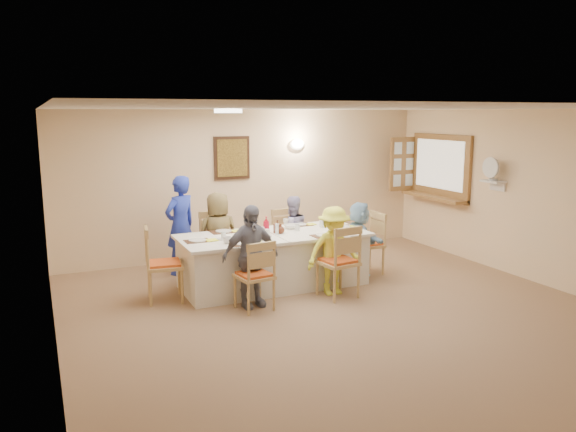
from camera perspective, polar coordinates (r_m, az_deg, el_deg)
name	(u,v)px	position (r m, az deg, el deg)	size (l,w,h in m)	color
ground	(351,320)	(6.88, 6.44, -10.47)	(7.00, 7.00, 0.00)	#A47A54
room_walls	(354,195)	(6.49, 6.71, 2.11)	(7.00, 7.00, 7.00)	beige
wall_picture	(232,158)	(9.49, -5.72, 5.89)	(0.62, 0.05, 0.72)	black
wall_sconce	(297,144)	(9.90, 0.95, 7.29)	(0.26, 0.09, 0.18)	white
ceiling_light	(228,111)	(7.38, -6.10, 10.57)	(0.36, 0.36, 0.05)	white
serving_hatch	(441,167)	(10.30, 15.24, 4.82)	(0.06, 1.50, 1.15)	olive
hatch_sill	(434,197)	(10.28, 14.58, 1.89)	(0.30, 1.50, 0.05)	olive
shutter_door	(403,164)	(10.74, 11.58, 5.19)	(0.55, 0.04, 1.00)	olive
fan_shelf	(493,181)	(9.25, 20.13, 3.32)	(0.22, 0.36, 0.03)	white
desk_fan	(492,172)	(9.22, 20.05, 4.24)	(0.30, 0.30, 0.28)	#A5A5A8
dining_table	(273,260)	(8.02, -1.49, -4.48)	(2.67, 1.13, 0.76)	white
chair_back_left	(216,245)	(8.53, -7.31, -2.90)	(0.47, 0.47, 0.98)	tan
chair_back_right	(289,239)	(8.95, 0.06, -2.33)	(0.45, 0.45, 0.93)	tan
chair_front_left	(254,274)	(7.07, -3.46, -5.93)	(0.44, 0.44, 0.91)	tan
chair_front_right	(338,261)	(7.55, 5.09, -4.53)	(0.48, 0.48, 1.00)	tan
chair_left_end	(165,263)	(7.55, -12.43, -4.73)	(0.48, 0.48, 1.01)	tan
chair_right_end	(366,243)	(8.70, 7.97, -2.75)	(0.46, 0.46, 0.95)	tan
diner_back_left	(218,236)	(8.38, -7.09, -1.99)	(0.65, 0.43, 1.31)	brown
diner_back_right	(292,233)	(8.82, 0.39, -1.74)	(0.58, 0.46, 1.17)	#A099C7
diner_front_left	(251,256)	(7.13, -3.83, -4.10)	(0.80, 0.40, 1.32)	gray
diner_front_right	(334,251)	(7.63, 4.66, -3.55)	(0.79, 0.47, 1.21)	#F5F743
diner_right_end	(359,238)	(8.61, 7.25, -2.27)	(0.46, 1.08, 1.13)	#91BDDF
caregiver	(181,225)	(8.69, -10.86, -0.93)	(0.66, 0.58, 1.52)	#263ABE
placemat_fl	(243,244)	(7.34, -4.55, -2.85)	(0.33, 0.25, 0.01)	#472B19
plate_fl	(243,243)	(7.34, -4.55, -2.78)	(0.26, 0.26, 0.02)	white
napkin_fl	(258,243)	(7.35, -3.10, -2.75)	(0.14, 0.14, 0.01)	#F9FF35
placemat_fr	(325,236)	(7.82, 3.76, -2.02)	(0.36, 0.27, 0.01)	#472B19
plate_fr	(325,235)	(7.81, 3.76, -1.95)	(0.25, 0.25, 0.02)	white
napkin_fr	(338,235)	(7.86, 5.09, -1.92)	(0.15, 0.15, 0.01)	#F9FF35
placemat_bl	(224,232)	(8.12, -6.56, -1.59)	(0.37, 0.28, 0.01)	#472B19
plate_bl	(224,231)	(8.12, -6.56, -1.52)	(0.23, 0.23, 0.01)	white
napkin_bl	(237,231)	(8.12, -5.25, -1.51)	(0.14, 0.14, 0.01)	#F9FF35
placemat_br	(299,225)	(8.55, 1.12, -0.91)	(0.37, 0.28, 0.01)	#472B19
plate_br	(299,224)	(8.55, 1.12, -0.84)	(0.23, 0.23, 0.01)	white
napkin_br	(311,224)	(8.58, 2.35, -0.83)	(0.13, 0.13, 0.01)	#F9FF35
placemat_le	(197,241)	(7.59, -9.19, -2.52)	(0.34, 0.25, 0.01)	#472B19
plate_le	(197,240)	(7.58, -9.19, -2.44)	(0.23, 0.23, 0.01)	white
napkin_le	(212,240)	(7.59, -7.78, -2.43)	(0.15, 0.15, 0.01)	#F9FF35
placemat_re	(342,227)	(8.42, 5.54, -1.13)	(0.37, 0.28, 0.01)	#472B19
plate_re	(342,226)	(8.42, 5.54, -1.07)	(0.23, 0.23, 0.01)	white
napkin_re	(354,226)	(8.47, 6.77, -1.04)	(0.15, 0.15, 0.01)	#F9FF35
teacup_a	(228,240)	(7.40, -6.15, -2.45)	(0.13, 0.13, 0.09)	white
teacup_b	(286,222)	(8.58, -0.21, -0.58)	(0.12, 0.12, 0.09)	white
bowl_a	(263,237)	(7.60, -2.54, -2.17)	(0.25, 0.25, 0.06)	white
bowl_b	(291,226)	(8.29, 0.30, -1.07)	(0.21, 0.21, 0.06)	white
condiment_ketchup	(266,225)	(7.93, -2.23, -0.92)	(0.11, 0.11, 0.25)	red
condiment_brown	(277,226)	(7.97, -1.10, -1.07)	(0.09, 0.09, 0.19)	#532716
condiment_malt	(281,229)	(7.95, -0.75, -1.29)	(0.13, 0.13, 0.14)	#532716
drinking_glass	(262,230)	(7.91, -2.64, -1.46)	(0.07, 0.07, 0.10)	silver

